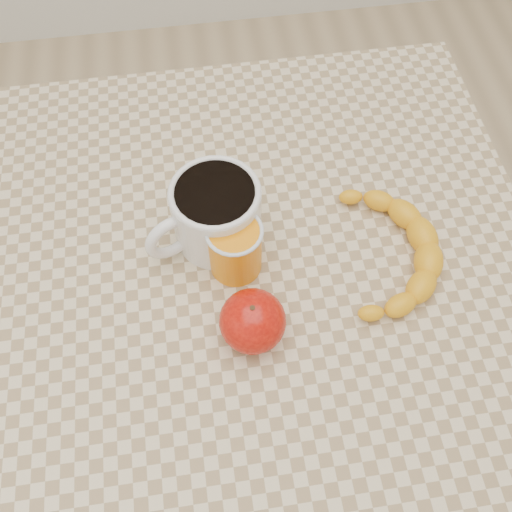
{
  "coord_description": "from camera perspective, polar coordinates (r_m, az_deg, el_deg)",
  "views": [
    {
      "loc": [
        -0.06,
        -0.38,
        1.43
      ],
      "look_at": [
        0.0,
        0.0,
        0.77
      ],
      "focal_mm": 40.0,
      "sensor_mm": 36.0,
      "label": 1
    }
  ],
  "objects": [
    {
      "name": "coffee_mug",
      "position": [
        0.77,
        -4.19,
        4.36
      ],
      "size": [
        0.18,
        0.16,
        0.1
      ],
      "color": "white",
      "rests_on": "table"
    },
    {
      "name": "orange_juice_glass",
      "position": [
        0.75,
        -2.12,
        0.86
      ],
      "size": [
        0.08,
        0.08,
        0.09
      ],
      "color": "orange",
      "rests_on": "table"
    },
    {
      "name": "banana",
      "position": [
        0.79,
        13.15,
        0.35
      ],
      "size": [
        0.3,
        0.33,
        0.04
      ],
      "primitive_type": null,
      "rotation": [
        0.0,
        0.0,
        -0.27
      ],
      "color": "#EEA715",
      "rests_on": "table"
    },
    {
      "name": "ground",
      "position": [
        1.48,
        0.0,
        -15.19
      ],
      "size": [
        3.0,
        3.0,
        0.0
      ],
      "primitive_type": "plane",
      "color": "tan",
      "rests_on": "ground"
    },
    {
      "name": "table",
      "position": [
        0.86,
        0.0,
        -3.56
      ],
      "size": [
        0.8,
        0.8,
        0.75
      ],
      "color": "beige",
      "rests_on": "ground"
    },
    {
      "name": "apple",
      "position": [
        0.7,
        -0.34,
        -6.53
      ],
      "size": [
        0.1,
        0.1,
        0.08
      ],
      "color": "#860604",
      "rests_on": "table"
    }
  ]
}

